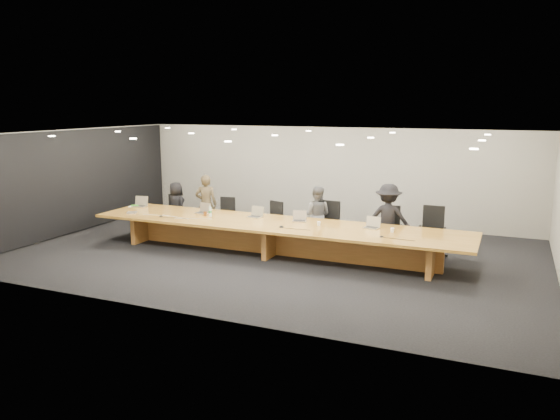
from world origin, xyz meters
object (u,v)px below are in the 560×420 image
Objects in this scene: laptop_b at (202,208)px; laptop_e at (371,223)px; mic_left at (161,216)px; person_c at (317,215)px; chair_far_left at (171,212)px; person_b at (206,204)px; conference_table at (275,232)px; laptop_c at (255,212)px; chair_right at (390,229)px; laptop_a at (139,201)px; chair_mid_left at (271,221)px; av_box at (132,213)px; water_bottle at (210,212)px; chair_far_right at (432,231)px; chair_left at (225,216)px; chair_mid_right at (327,223)px; mic_center at (281,226)px; person_d at (388,219)px; amber_mug at (205,214)px; mic_right at (382,236)px; paper_cup_far at (392,230)px; paper_cup_near at (319,224)px.

laptop_b is 1.04× the size of laptop_e.
person_c is at bearing 26.14° from mic_left.
person_b is at bearing 7.39° from chair_far_left.
conference_table is 0.88m from laptop_c.
chair_right is 6.64m from laptop_a.
chair_mid_left is 0.93× the size of chair_right.
chair_mid_left reaches higher than av_box.
laptop_b reaches higher than water_bottle.
chair_far_right is 0.80× the size of person_c.
chair_left is at bearing -6.94° from person_c.
chair_mid_right is at bearing 25.19° from water_bottle.
laptop_a is 0.90m from av_box.
chair_left is 2.91m from chair_mid_right.
laptop_b reaches higher than mic_center.
chair_far_left is 0.89× the size of chair_mid_right.
chair_mid_left is at bearing 121.19° from mic_center.
chair_mid_left is 3.03m from person_d.
amber_mug is (-1.30, -1.10, 0.29)m from chair_mid_left.
mic_right is at bearing 2.81° from laptop_b.
chair_left is 0.85× the size of chair_far_right.
chair_right is 1.25m from paper_cup_far.
paper_cup_near is at bearing -8.62° from chair_far_left.
chair_mid_left is 3.64m from laptop_a.
water_bottle reaches higher than mic_left.
person_d is at bearing 15.09° from water_bottle.
person_c is 3.85m from mic_left.
chair_far_right is 11.46× the size of mic_left.
chair_left is 2.91× the size of laptop_c.
chair_far_right is 11.34× the size of amber_mug.
laptop_b is 2.72× the size of mic_center.
chair_far_right is 12.50× the size of paper_cup_near.
conference_table is 1.53m from chair_mid_right.
av_box is (-3.16, -1.58, 0.26)m from chair_mid_left.
person_d reaches higher than laptop_c.
chair_far_left reaches higher than av_box.
laptop_b is (2.02, -0.13, -0.01)m from laptop_a.
chair_right is 0.32m from person_d.
person_d reaches higher than mic_right.
laptop_e is (1.61, -0.93, 0.14)m from person_c.
chair_far_right is 4.20m from laptop_c.
chair_left is at bearing 10.50° from chair_far_left.
mic_right is (1.55, -0.50, -0.03)m from paper_cup_near.
mic_left is (-3.45, -1.69, 0.03)m from person_c.
paper_cup_far is (2.12, -1.14, 0.06)m from person_c.
chair_mid_left is 3.51m from paper_cup_far.
chair_far_left is at bearing 170.65° from chair_right.
person_c is at bearing 0.64° from av_box.
amber_mug is at bearing -121.30° from chair_mid_left.
laptop_c reaches higher than paper_cup_far.
av_box is (-1.21, -1.61, -0.04)m from person_b.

